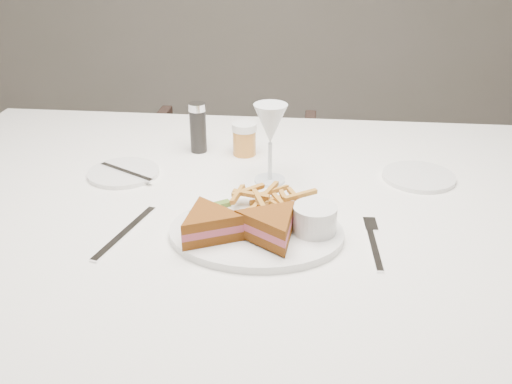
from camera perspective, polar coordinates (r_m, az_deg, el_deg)
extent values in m
cube|color=white|center=(1.38, -0.03, -15.08)|extent=(1.73, 1.26, 0.75)
imported|color=#46322B|center=(2.15, -2.78, -0.30)|extent=(0.70, 0.66, 0.65)
ellipsoid|color=white|center=(1.04, 0.02, -4.10)|extent=(0.35, 0.29, 0.01)
cube|color=silver|center=(1.08, -12.94, -3.96)|extent=(0.09, 0.20, 0.00)
cylinder|color=white|center=(1.32, -13.11, 1.89)|extent=(0.16, 0.16, 0.01)
cylinder|color=white|center=(1.32, 15.95, 1.48)|extent=(0.16, 0.16, 0.01)
cylinder|color=black|center=(1.40, -5.82, 6.41)|extent=(0.04, 0.04, 0.12)
cylinder|color=#C2792E|center=(1.38, -1.18, 5.32)|extent=(0.06, 0.06, 0.08)
cube|color=#4E7027|center=(1.11, -3.94, -1.36)|extent=(0.06, 0.04, 0.01)
cube|color=#4E7027|center=(1.10, -5.39, -1.78)|extent=(0.05, 0.05, 0.01)
cylinder|color=white|center=(1.03, 5.88, -2.68)|extent=(0.08, 0.08, 0.05)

